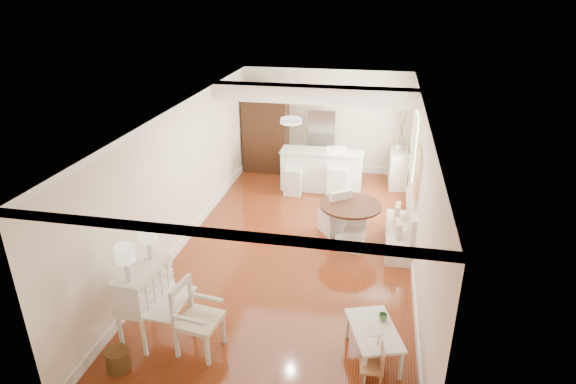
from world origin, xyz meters
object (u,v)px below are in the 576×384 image
(slip_chair_near, at_px, (354,230))
(wicker_basket, at_px, (118,360))
(fridge, at_px, (335,144))
(slip_chair_far, at_px, (335,210))
(secretary_bureau, at_px, (145,302))
(breakfast_counter, at_px, (322,170))
(bar_stool_right, at_px, (336,172))
(sideboard, at_px, (398,168))
(gustavian_armchair, at_px, (199,319))
(kids_table, at_px, (373,343))
(pantry_cabinet, at_px, (266,130))
(kids_chair_b, at_px, (370,351))
(kids_chair_a, at_px, (371,366))
(dining_table, at_px, (350,223))
(bar_stool_left, at_px, (293,174))

(slip_chair_near, bearing_deg, wicker_basket, -119.22)
(wicker_basket, height_order, fridge, fridge)
(slip_chair_far, bearing_deg, secretary_bureau, 21.65)
(wicker_basket, relative_size, breakfast_counter, 0.15)
(secretary_bureau, relative_size, fridge, 0.65)
(wicker_basket, height_order, bar_stool_right, bar_stool_right)
(sideboard, bearing_deg, gustavian_armchair, -114.02)
(slip_chair_near, bearing_deg, kids_table, -73.39)
(gustavian_armchair, bearing_deg, bar_stool_right, -4.57)
(secretary_bureau, relative_size, kids_table, 1.18)
(wicker_basket, xyz_separation_m, pantry_cabinet, (0.19, 7.83, 0.99))
(kids_table, bearing_deg, sideboard, 86.48)
(kids_chair_b, height_order, breakfast_counter, breakfast_counter)
(kids_table, height_order, pantry_cabinet, pantry_cabinet)
(kids_table, relative_size, breakfast_counter, 0.48)
(kids_chair_a, height_order, pantry_cabinet, pantry_cabinet)
(gustavian_armchair, height_order, bar_stool_right, bar_stool_right)
(kids_table, distance_m, slip_chair_near, 3.03)
(slip_chair_near, distance_m, sideboard, 3.63)
(secretary_bureau, xyz_separation_m, sideboard, (3.70, 6.68, -0.12))
(wicker_basket, xyz_separation_m, slip_chair_far, (2.46, 4.51, 0.35))
(gustavian_armchair, height_order, dining_table, gustavian_armchair)
(breakfast_counter, bearing_deg, bar_stool_right, -34.59)
(secretary_bureau, bearing_deg, slip_chair_near, 51.52)
(kids_chair_a, height_order, sideboard, sideboard)
(secretary_bureau, relative_size, wicker_basket, 3.70)
(wicker_basket, height_order, kids_chair_b, kids_chair_b)
(kids_chair_a, distance_m, fridge, 7.54)
(slip_chair_near, bearing_deg, gustavian_armchair, -112.88)
(kids_chair_a, height_order, dining_table, dining_table)
(bar_stool_left, height_order, bar_stool_right, bar_stool_right)
(fridge, bearing_deg, bar_stool_left, -119.96)
(bar_stool_right, bearing_deg, slip_chair_near, -87.49)
(gustavian_armchair, height_order, pantry_cabinet, pantry_cabinet)
(kids_chair_b, height_order, bar_stool_right, bar_stool_right)
(wicker_basket, xyz_separation_m, dining_table, (2.80, 4.15, 0.26))
(kids_chair_a, bearing_deg, secretary_bureau, -102.11)
(secretary_bureau, bearing_deg, wicker_basket, -93.50)
(wicker_basket, xyz_separation_m, breakfast_counter, (1.89, 6.75, 0.36))
(gustavian_armchair, xyz_separation_m, slip_chair_far, (1.49, 3.92, -0.03))
(secretary_bureau, relative_size, sideboard, 1.19)
(kids_table, relative_size, kids_chair_b, 1.96)
(breakfast_counter, bearing_deg, dining_table, -70.68)
(kids_table, relative_size, kids_chair_a, 1.61)
(slip_chair_near, bearing_deg, slip_chair_far, 134.08)
(kids_chair_b, relative_size, pantry_cabinet, 0.22)
(breakfast_counter, distance_m, bar_stool_left, 0.77)
(slip_chair_far, xyz_separation_m, fridge, (-0.37, 3.29, 0.39))
(kids_table, height_order, bar_stool_right, bar_stool_right)
(secretary_bureau, height_order, breakfast_counter, secretary_bureau)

